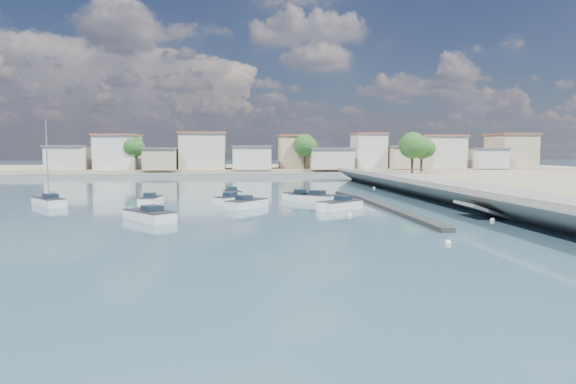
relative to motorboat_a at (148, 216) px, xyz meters
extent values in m
plane|color=#27414E|center=(14.76, 34.50, -0.38)|extent=(400.00, 400.00, 0.00)
cube|color=slate|center=(33.26, 7.50, 0.52)|extent=(5.00, 90.00, 1.80)
cube|color=slate|center=(28.91, 7.50, 0.52)|extent=(4.17, 90.00, 2.86)
cube|color=slate|center=(28.76, -1.50, 0.02)|extent=(5.31, 3.50, 1.94)
cube|color=black|center=(21.76, 4.50, -0.20)|extent=(1.00, 26.00, 0.35)
cube|color=black|center=(21.26, 18.50, -0.23)|extent=(2.00, 8.05, 0.30)
cube|color=gray|center=(14.76, 86.50, 0.32)|extent=(160.00, 40.00, 1.40)
cube|color=slate|center=(14.76, 65.50, 0.02)|extent=(160.00, 2.50, 0.80)
cube|color=beige|center=(-29.24, 70.50, 3.52)|extent=(8.00, 8.00, 5.00)
cube|color=#595960|center=(-29.24, 70.50, 6.20)|extent=(8.48, 8.48, 0.35)
cube|color=silver|center=(-19.24, 72.50, 4.77)|extent=(9.00, 9.00, 7.50)
cube|color=#99513D|center=(-19.24, 72.50, 8.70)|extent=(9.54, 9.54, 0.35)
cube|color=tan|center=(-9.24, 69.50, 3.27)|extent=(7.00, 8.00, 4.50)
cube|color=#595960|center=(-9.24, 69.50, 5.70)|extent=(7.42, 8.48, 0.35)
cube|color=beige|center=(-0.24, 71.50, 5.02)|extent=(10.00, 9.00, 8.00)
cube|color=#99513D|center=(-0.24, 71.50, 9.20)|extent=(10.60, 9.54, 0.35)
cube|color=silver|center=(10.76, 70.50, 3.52)|extent=(8.50, 8.50, 5.00)
cube|color=#595960|center=(10.76, 70.50, 6.20)|extent=(9.01, 9.01, 0.35)
cube|color=tan|center=(20.76, 73.50, 4.77)|extent=(6.50, 7.50, 7.50)
cube|color=#99513D|center=(20.76, 73.50, 8.70)|extent=(6.89, 7.95, 0.35)
cube|color=beige|center=(28.76, 69.50, 3.27)|extent=(9.50, 9.00, 4.50)
cube|color=#595960|center=(28.76, 69.50, 5.70)|extent=(10.07, 9.54, 0.35)
cube|color=silver|center=(38.76, 72.50, 5.02)|extent=(7.00, 8.00, 8.00)
cube|color=#99513D|center=(38.76, 72.50, 9.20)|extent=(7.42, 8.48, 0.35)
cube|color=tan|center=(46.76, 70.50, 3.52)|extent=(8.00, 9.00, 5.00)
cube|color=#595960|center=(46.76, 70.50, 6.20)|extent=(8.48, 9.54, 0.35)
cube|color=beige|center=(55.76, 71.50, 4.77)|extent=(10.50, 8.50, 7.50)
cube|color=#99513D|center=(55.76, 71.50, 8.70)|extent=(11.13, 9.01, 0.35)
cube|color=silver|center=(66.76, 69.50, 3.27)|extent=(7.50, 7.50, 4.50)
cube|color=#595960|center=(66.76, 69.50, 5.70)|extent=(7.95, 7.95, 0.35)
cube|color=tan|center=(74.76, 72.50, 5.02)|extent=(9.00, 9.50, 8.00)
cube|color=#99513D|center=(74.76, 72.50, 9.20)|extent=(9.54, 10.07, 0.35)
cylinder|color=#38281E|center=(-15.24, 69.50, 2.71)|extent=(0.44, 0.44, 3.38)
sphere|color=#214A18|center=(-15.24, 69.50, 6.05)|extent=(4.80, 4.80, 4.80)
sphere|color=#214A18|center=(-14.34, 68.90, 5.82)|extent=(3.60, 3.60, 3.60)
sphere|color=#214A18|center=(-15.99, 69.95, 6.20)|extent=(3.30, 3.30, 3.30)
cylinder|color=#38281E|center=(2.76, 72.50, 2.48)|extent=(0.44, 0.44, 2.93)
sphere|color=#214A18|center=(2.76, 72.50, 5.38)|extent=(4.16, 4.16, 4.16)
sphere|color=#214A18|center=(3.54, 71.98, 5.18)|extent=(3.12, 3.12, 3.12)
sphere|color=#214A18|center=(2.11, 72.89, 5.51)|extent=(2.86, 2.86, 2.86)
cylinder|color=#38281E|center=(22.76, 68.50, 2.82)|extent=(0.44, 0.44, 3.60)
sphere|color=#214A18|center=(22.76, 68.50, 6.38)|extent=(5.12, 5.12, 5.12)
sphere|color=#214A18|center=(23.72, 67.86, 6.14)|extent=(3.84, 3.84, 3.84)
sphere|color=#214A18|center=(21.96, 68.98, 6.54)|extent=(3.52, 3.52, 3.52)
cylinder|color=#38281E|center=(38.76, 71.50, 2.60)|extent=(0.44, 0.44, 3.15)
sphere|color=#214A18|center=(38.76, 71.50, 5.71)|extent=(4.48, 4.48, 4.48)
sphere|color=#214A18|center=(39.60, 70.94, 5.50)|extent=(3.36, 3.36, 3.36)
sphere|color=#214A18|center=(38.06, 71.92, 5.85)|extent=(3.08, 3.08, 3.08)
cylinder|color=#38281E|center=(54.76, 70.50, 2.37)|extent=(0.44, 0.44, 2.70)
sphere|color=#214A18|center=(54.76, 70.50, 5.04)|extent=(3.84, 3.84, 3.84)
sphere|color=#214A18|center=(55.48, 70.02, 4.86)|extent=(2.88, 2.88, 2.88)
sphere|color=#214A18|center=(54.16, 70.86, 5.16)|extent=(2.64, 2.64, 2.64)
cylinder|color=#38281E|center=(36.76, 38.50, 3.00)|extent=(0.44, 0.44, 3.15)
sphere|color=#214A18|center=(36.76, 38.50, 6.11)|extent=(4.48, 4.48, 4.48)
sphere|color=#214A18|center=(37.60, 37.94, 5.90)|extent=(3.36, 3.36, 3.36)
sphere|color=#214A18|center=(36.06, 38.92, 6.25)|extent=(3.08, 3.08, 3.08)
cylinder|color=#38281E|center=(40.76, 44.50, 2.88)|extent=(0.44, 0.44, 2.93)
sphere|color=#214A18|center=(40.76, 44.50, 5.78)|extent=(4.16, 4.16, 4.16)
sphere|color=#214A18|center=(41.54, 43.98, 5.58)|extent=(3.12, 3.12, 3.12)
sphere|color=#214A18|center=(40.11, 44.89, 5.91)|extent=(2.86, 2.86, 2.86)
cube|color=white|center=(0.18, -0.22, -0.08)|extent=(4.79, 5.22, 1.00)
cube|color=white|center=(-1.22, 1.48, -0.08)|extent=(1.54, 1.54, 1.00)
cube|color=#262628|center=(0.18, -0.22, 0.42)|extent=(4.82, 5.24, 0.08)
cube|color=#172430|center=(0.50, -0.61, 0.66)|extent=(1.93, 1.97, 0.48)
cube|color=white|center=(6.87, 11.28, -0.08)|extent=(4.07, 3.98, 1.00)
cube|color=white|center=(8.13, 12.47, -0.08)|extent=(1.19, 1.19, 1.00)
cube|color=#262628|center=(6.87, 11.28, 0.42)|extent=(4.09, 4.00, 0.08)
cube|color=#172430|center=(6.58, 11.00, 0.66)|extent=(1.58, 1.57, 0.48)
cube|color=white|center=(15.66, 12.49, -0.08)|extent=(5.38, 4.68, 1.00)
cube|color=white|center=(13.85, 13.82, -0.08)|extent=(1.60, 1.60, 1.00)
cube|color=#262628|center=(15.66, 12.49, 0.42)|extent=(5.40, 4.71, 0.08)
cube|color=#172430|center=(16.08, 12.18, 0.66)|extent=(1.99, 1.92, 0.48)
cube|color=white|center=(17.17, 5.59, -0.08)|extent=(4.89, 4.31, 1.00)
cube|color=white|center=(15.58, 4.40, -0.08)|extent=(1.53, 1.53, 1.00)
cube|color=#262628|center=(17.17, 5.59, 0.42)|extent=(4.91, 4.34, 0.08)
cube|color=#172430|center=(17.55, 5.87, 0.66)|extent=(1.83, 1.78, 0.48)
cube|color=white|center=(-1.68, 11.50, -0.08)|extent=(2.08, 4.25, 1.00)
cube|color=white|center=(-1.48, 13.25, -0.08)|extent=(1.61, 1.61, 1.00)
cube|color=#262628|center=(-1.68, 11.50, 0.42)|extent=(2.11, 4.26, 0.08)
cube|color=#172430|center=(-1.73, 11.10, 0.66)|extent=(1.14, 1.34, 0.48)
cube|color=white|center=(14.18, 14.05, -0.08)|extent=(3.39, 4.04, 1.00)
cube|color=white|center=(13.27, 15.41, -0.08)|extent=(1.28, 1.28, 1.00)
cube|color=#262628|center=(14.18, 14.05, 0.42)|extent=(3.42, 4.05, 0.08)
cube|color=#172430|center=(14.39, 13.73, 0.66)|extent=(1.43, 1.48, 0.48)
cube|color=white|center=(6.77, 18.03, -0.08)|extent=(2.58, 4.80, 1.00)
cube|color=white|center=(7.16, 16.11, -0.08)|extent=(1.68, 1.68, 1.00)
cube|color=#262628|center=(6.77, 18.03, 0.42)|extent=(2.61, 4.80, 0.08)
cube|color=#172430|center=(6.68, 18.48, 0.66)|extent=(1.31, 1.55, 0.48)
cube|color=white|center=(8.26, 7.58, -0.08)|extent=(4.42, 4.69, 1.00)
cube|color=white|center=(9.57, 9.08, -0.08)|extent=(1.37, 1.37, 1.00)
cube|color=#262628|center=(8.26, 7.58, 0.42)|extent=(4.45, 4.72, 0.08)
cube|color=#172430|center=(7.95, 7.23, 0.66)|extent=(1.77, 1.79, 0.48)
cube|color=white|center=(-11.93, 11.60, -0.08)|extent=(4.68, 5.29, 1.00)
cube|color=white|center=(-13.38, 13.45, -0.08)|extent=(1.40, 1.40, 1.00)
cube|color=#262628|center=(-11.93, 11.60, 0.42)|extent=(4.71, 5.32, 0.08)
cube|color=#172430|center=(-11.60, 11.18, 0.66)|extent=(1.85, 1.94, 0.48)
cylinder|color=silver|center=(-11.93, 11.60, 4.42)|extent=(0.12, 0.12, 8.00)
cylinder|color=silver|center=(-11.19, 10.65, 1.12)|extent=(1.54, 1.94, 0.08)
sphere|color=white|center=(27.76, -3.43, -0.33)|extent=(0.39, 0.39, 0.39)
sphere|color=white|center=(16.98, 0.61, -0.33)|extent=(0.39, 0.39, 0.39)
sphere|color=white|center=(20.06, -12.09, -0.33)|extent=(0.39, 0.39, 0.39)
sphere|color=white|center=(20.75, 16.99, -0.33)|extent=(0.39, 0.39, 0.39)
sphere|color=white|center=(14.82, 15.33, -0.33)|extent=(0.39, 0.39, 0.39)
sphere|color=white|center=(27.76, 29.99, -0.33)|extent=(0.39, 0.39, 0.39)
camera|label=1|loc=(7.20, -39.84, 5.34)|focal=30.00mm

